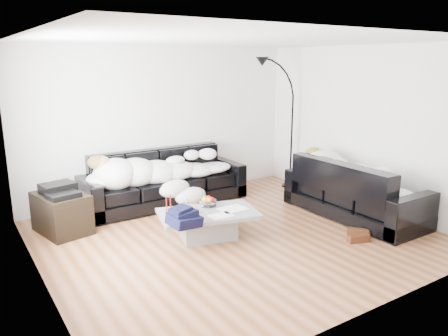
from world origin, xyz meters
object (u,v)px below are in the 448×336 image
sofa_back (165,178)px  fruit_bowl (208,201)px  wine_glass_b (187,210)px  candle_right (171,204)px  shoes (358,235)px  stereo (60,189)px  av_cabinet (62,213)px  sleeper_back (165,167)px  floor_lamp (292,132)px  sleeper_right (356,176)px  wine_glass_a (187,205)px  coffee_table (208,225)px  wine_glass_c (201,207)px  sofa_right (355,188)px  candle_left (167,206)px

sofa_back → fruit_bowl: (-0.03, -1.47, 0.01)m
wine_glass_b → candle_right: (-0.09, 0.30, 0.02)m
shoes → stereo: bearing=172.0°
fruit_bowl → av_cabinet: bearing=147.6°
sleeper_back → floor_lamp: floor_lamp is taller
sleeper_right → candle_right: (-2.76, 0.75, -0.16)m
wine_glass_b → sleeper_right: bearing=-9.7°
sofa_back → floor_lamp: 2.57m
wine_glass_a → floor_lamp: floor_lamp is taller
sleeper_right → wine_glass_a: bearing=76.2°
coffee_table → floor_lamp: size_ratio=0.61×
wine_glass_a → shoes: wine_glass_a is taller
coffee_table → av_cabinet: bearing=140.8°
sofa_back → coffee_table: bearing=-95.3°
wine_glass_c → shoes: bearing=-32.5°
shoes → floor_lamp: bearing=97.6°
coffee_table → wine_glass_b: (-0.32, -0.01, 0.28)m
sofa_back → sofa_right: (2.19, -2.15, 0.00)m
wine_glass_c → av_cabinet: 2.00m
sleeper_back → candle_left: (-0.66, -1.41, -0.16)m
candle_right → stereo: (-1.19, 1.02, 0.14)m
sofa_back → coffee_table: (-0.16, -1.68, -0.26)m
fruit_bowl → coffee_table: bearing=-120.4°
coffee_table → wine_glass_b: size_ratio=6.99×
sleeper_right → candle_right: sleeper_right is taller
sleeper_back → candle_right: sleeper_back is taller
sleeper_right → stereo: bearing=65.8°
candle_right → floor_lamp: 3.27m
wine_glass_c → candle_left: size_ratio=0.72×
sofa_right → candle_left: sofa_right is taller
fruit_bowl → sofa_right: bearing=-17.0°
candle_right → stereo: 1.58m
coffee_table → wine_glass_b: bearing=-177.9°
candle_left → floor_lamp: size_ratio=0.10×
av_cabinet → floor_lamp: bearing=-11.7°
sofa_back → wine_glass_a: sofa_back is taller
sofa_right → candle_left: 2.93m
av_cabinet → wine_glass_b: bearing=-57.9°
sofa_back → shoes: sofa_back is taller
shoes → wine_glass_c: bearing=176.1°
sofa_right → sleeper_right: (0.00, 0.00, 0.21)m
coffee_table → shoes: bearing=-33.8°
wine_glass_c → floor_lamp: (2.73, 1.33, 0.61)m
wine_glass_c → sofa_right: bearing=-11.0°
wine_glass_c → shoes: size_ratio=0.33×
sofa_right → av_cabinet: sofa_right is taller
sleeper_right → sofa_right: bearing=0.0°
shoes → av_cabinet: size_ratio=0.60×
coffee_table → sofa_back: bearing=84.7°
sofa_right → wine_glass_b: sofa_right is taller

